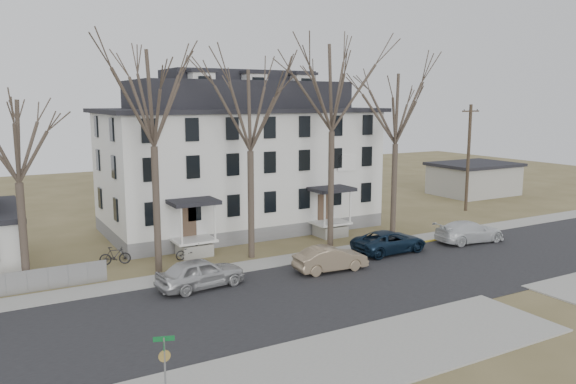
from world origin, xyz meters
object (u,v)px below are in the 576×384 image
bicycle_right (115,256)px  tree_mid_left (250,104)px  car_silver (201,274)px  street_sign (165,359)px  tree_bungalow (15,135)px  car_white (469,232)px  utility_pole_far (468,156)px  car_navy (390,242)px  bicycle_left (190,252)px  tree_far_left (152,91)px  boarding_house (240,159)px  tree_mid_right (397,104)px  car_tan (330,259)px  tree_center (332,81)px

bicycle_right → tree_mid_left: bearing=-94.3°
car_silver → street_sign: 11.61m
tree_mid_left → tree_bungalow: size_ratio=1.18×
car_silver → car_white: (19.86, -0.08, -0.07)m
utility_pole_far → car_navy: bearing=-153.2°
tree_bungalow → car_white: size_ratio=2.12×
tree_mid_left → car_silver: size_ratio=2.69×
bicycle_left → car_navy: bearing=-119.1°
tree_far_left → bicycle_left: size_ratio=7.36×
boarding_house → car_silver: 15.28m
bicycle_right → tree_mid_right: bearing=-84.2°
tree_bungalow → car_navy: bearing=-9.3°
tree_mid_left → car_tan: 10.52m
boarding_house → car_tan: size_ratio=4.78×
car_tan → car_navy: bearing=-71.2°
car_silver → bicycle_left: 5.69m
car_tan → bicycle_left: (-6.30, 6.39, -0.23)m
boarding_house → tree_mid_right: tree_mid_right is taller
car_tan → tree_far_left: bearing=64.6°
boarding_house → bicycle_right: (-10.93, -5.68, -4.83)m
tree_far_left → car_silver: 10.42m
car_navy → car_tan: bearing=103.3°
car_tan → bicycle_right: (-10.63, 7.42, -0.16)m
boarding_house → car_navy: boarding_house is taller
car_navy → bicycle_right: (-16.23, 5.96, -0.16)m
tree_far_left → car_silver: bearing=-75.5°
boarding_house → tree_bungalow: bearing=-153.0°
tree_mid_left → street_sign: size_ratio=5.32×
car_silver → boarding_house: bearing=-39.9°
tree_mid_left → utility_pole_far: tree_mid_left is taller
car_tan → street_sign: size_ratio=1.82×
car_tan → tree_mid_right: bearing=-56.5°
bicycle_left → bicycle_right: 4.45m
car_navy → bicycle_left: size_ratio=2.75×
tree_mid_right → bicycle_left: 17.69m
tree_mid_left → car_tan: tree_mid_left is taller
car_tan → tree_mid_left: bearing=32.8°
tree_center → car_navy: tree_center is taller
tree_far_left → car_white: size_ratio=2.69×
utility_pole_far → car_white: 12.68m
tree_center → car_tan: 11.95m
tree_mid_left → bicycle_right: size_ratio=6.94×
tree_mid_left → tree_bungalow: bearing=180.0°
utility_pole_far → car_tan: 23.11m
tree_bungalow → boarding_house: bearing=27.0°
tree_mid_left → tree_mid_right: bearing=0.0°
tree_far_left → street_sign: size_ratio=5.73×
tree_far_left → car_silver: size_ratio=2.90×
tree_center → street_sign: 23.61m
boarding_house → car_silver: (-7.95, -12.22, -4.57)m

